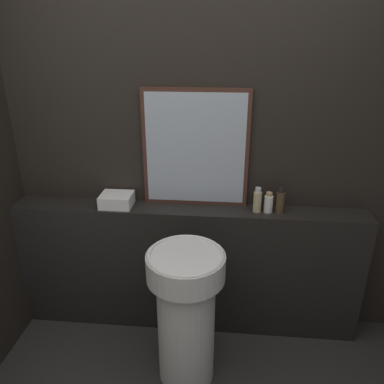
{
  "coord_description": "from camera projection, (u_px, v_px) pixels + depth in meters",
  "views": [
    {
      "loc": [
        0.23,
        -0.9,
        1.97
      ],
      "look_at": [
        0.04,
        1.2,
        1.09
      ],
      "focal_mm": 35.0,
      "sensor_mm": 36.0,
      "label": 1
    }
  ],
  "objects": [
    {
      "name": "wall_back",
      "position": [
        190.0,
        155.0,
        2.44
      ],
      "size": [
        8.0,
        0.06,
        2.5
      ],
      "color": "black",
      "rests_on": "ground_plane"
    },
    {
      "name": "pedestal_sink",
      "position": [
        186.0,
        311.0,
        2.18
      ],
      "size": [
        0.44,
        0.44,
        0.88
      ],
      "color": "silver",
      "rests_on": "ground_plane"
    },
    {
      "name": "shampoo_bottle",
      "position": [
        257.0,
        201.0,
        2.38
      ],
      "size": [
        0.05,
        0.05,
        0.16
      ],
      "color": "#C6B284",
      "rests_on": "vanity_counter"
    },
    {
      "name": "mirror",
      "position": [
        195.0,
        149.0,
        2.37
      ],
      "size": [
        0.68,
        0.03,
        0.76
      ],
      "color": "#47281E",
      "rests_on": "vanity_counter"
    },
    {
      "name": "towel_stack",
      "position": [
        117.0,
        200.0,
        2.47
      ],
      "size": [
        0.21,
        0.17,
        0.08
      ],
      "color": "white",
      "rests_on": "vanity_counter"
    },
    {
      "name": "conditioner_bottle",
      "position": [
        269.0,
        203.0,
        2.38
      ],
      "size": [
        0.06,
        0.06,
        0.13
      ],
      "color": "white",
      "rests_on": "vanity_counter"
    },
    {
      "name": "vanity_counter",
      "position": [
        188.0,
        268.0,
        2.63
      ],
      "size": [
        2.34,
        0.21,
        0.92
      ],
      "color": "black",
      "rests_on": "ground_plane"
    },
    {
      "name": "lotion_bottle",
      "position": [
        280.0,
        201.0,
        2.37
      ],
      "size": [
        0.05,
        0.05,
        0.17
      ],
      "color": "#4C3823",
      "rests_on": "vanity_counter"
    }
  ]
}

